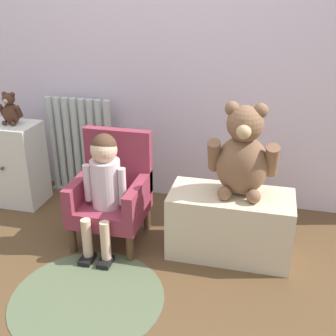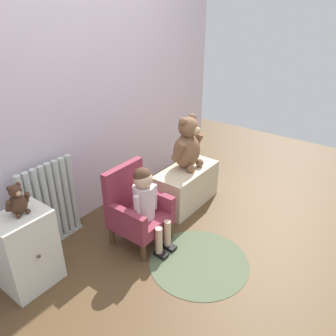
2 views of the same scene
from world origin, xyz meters
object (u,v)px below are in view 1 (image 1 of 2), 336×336
radiator (81,147)px  child_figure (104,177)px  floor_rug (87,297)px  small_dresser (15,164)px  child_armchair (113,192)px  low_bench (230,224)px  small_teddy_bear (10,110)px  large_teddy_bear (243,155)px

radiator → child_figure: 0.77m
floor_rug → small_dresser: bearing=136.5°
child_armchair → low_bench: (0.71, -0.02, -0.11)m
radiator → small_teddy_bear: 0.54m
large_teddy_bear → small_teddy_bear: bearing=170.4°
small_dresser → radiator: bearing=33.4°
child_armchair → large_teddy_bear: large_teddy_bear is taller
radiator → large_teddy_bear: 1.31m
small_dresser → low_bench: bearing=-10.4°
small_dresser → child_figure: size_ratio=0.84×
radiator → large_teddy_bear: large_teddy_bear is taller
radiator → child_armchair: bearing=-49.9°
large_teddy_bear → small_teddy_bear: 1.57m
child_armchair → floor_rug: bearing=-83.4°
radiator → child_figure: (0.43, -0.63, 0.09)m
small_dresser → low_bench: small_dresser is taller
small_dresser → low_bench: (1.52, -0.28, -0.10)m
small_dresser → large_teddy_bear: 1.62m
child_figure → small_teddy_bear: size_ratio=3.20×
large_teddy_bear → floor_rug: size_ratio=0.66×
large_teddy_bear → radiator: bearing=156.8°
low_bench → small_teddy_bear: (-1.50, 0.29, 0.49)m
child_armchair → small_teddy_bear: 0.92m
floor_rug → low_bench: bearing=41.2°
small_teddy_bear → large_teddy_bear: bearing=-9.6°
small_dresser → large_teddy_bear: (1.57, -0.25, 0.31)m
low_bench → large_teddy_bear: bearing=31.1°
child_figure → low_bench: 0.76m
small_dresser → child_armchair: size_ratio=0.89×
child_armchair → small_teddy_bear: (-0.80, 0.27, 0.38)m
child_figure → child_armchair: bearing=90.0°
small_dresser → floor_rug: (0.88, -0.84, -0.29)m
large_teddy_bear → small_teddy_bear: (-1.54, 0.26, 0.07)m
small_dresser → large_teddy_bear: bearing=-9.2°
child_figure → large_teddy_bear: large_teddy_bear is taller
large_teddy_bear → floor_rug: large_teddy_bear is taller
radiator → floor_rug: (0.50, -1.09, -0.35)m
floor_rug → radiator: bearing=114.6°
radiator → large_teddy_bear: size_ratio=1.39×
child_figure → low_bench: size_ratio=1.01×
child_armchair → small_teddy_bear: bearing=161.2°
small_dresser → small_teddy_bear: 0.39m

